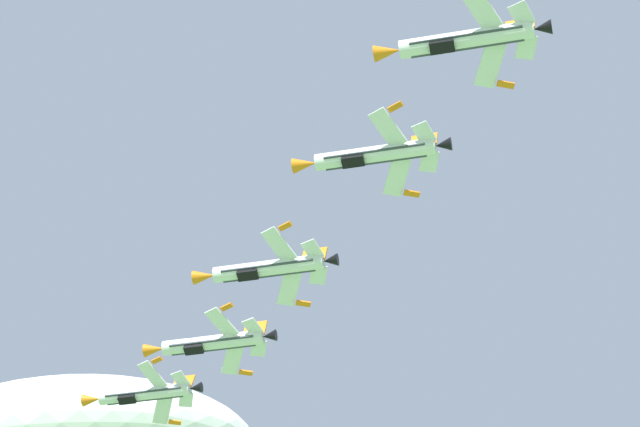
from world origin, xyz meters
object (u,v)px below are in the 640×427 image
object	(u,v)px
fighter_jet_left_outer	(373,155)
fighter_jet_right_outer	(463,40)
fighter_jet_lead	(143,394)
fighter_jet_right_wing	(266,269)
fighter_jet_left_wing	(211,343)

from	to	relation	value
fighter_jet_left_outer	fighter_jet_right_outer	world-z (taller)	fighter_jet_right_outer
fighter_jet_lead	fighter_jet_right_wing	world-z (taller)	fighter_jet_lead
fighter_jet_lead	fighter_jet_left_outer	distance (m)	56.09
fighter_jet_right_wing	fighter_jet_right_outer	size ratio (longest dim) A/B	1.00
fighter_jet_left_wing	fighter_jet_right_wing	bearing A→B (deg)	-143.46
fighter_jet_lead	fighter_jet_left_wing	size ratio (longest dim) A/B	1.00
fighter_jet_left_wing	fighter_jet_right_outer	xyz separation A→B (m)	(38.52, -37.98, 3.11)
fighter_jet_lead	fighter_jet_right_outer	world-z (taller)	fighter_jet_right_outer
fighter_jet_right_wing	fighter_jet_left_outer	distance (m)	19.37
fighter_jet_left_outer	fighter_jet_right_outer	bearing A→B (deg)	-142.05
fighter_jet_right_wing	fighter_jet_left_wing	bearing A→B (deg)	36.54
fighter_jet_left_wing	fighter_jet_right_outer	world-z (taller)	fighter_jet_right_outer
fighter_jet_right_wing	fighter_jet_left_outer	size ratio (longest dim) A/B	1.00
fighter_jet_right_wing	fighter_jet_left_outer	bearing A→B (deg)	-132.30
fighter_jet_lead	fighter_jet_right_wing	xyz separation A→B (m)	(25.93, -26.51, -2.71)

